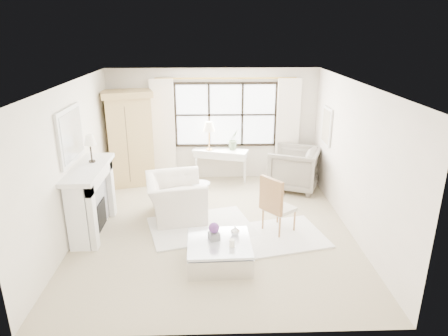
{
  "coord_description": "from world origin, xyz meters",
  "views": [
    {
      "loc": [
        -0.05,
        -6.72,
        3.59
      ],
      "look_at": [
        0.18,
        0.2,
        1.14
      ],
      "focal_mm": 32.0,
      "sensor_mm": 36.0,
      "label": 1
    }
  ],
  "objects_px": {
    "console_table": "(220,165)",
    "coffee_table": "(219,252)",
    "armoire": "(130,138)",
    "club_armchair": "(176,197)"
  },
  "relations": [
    {
      "from": "armoire",
      "to": "club_armchair",
      "type": "relative_size",
      "value": 1.78
    },
    {
      "from": "armoire",
      "to": "coffee_table",
      "type": "relative_size",
      "value": 2.17
    },
    {
      "from": "coffee_table",
      "to": "console_table",
      "type": "bearing_deg",
      "value": 86.37
    },
    {
      "from": "armoire",
      "to": "console_table",
      "type": "distance_m",
      "value": 2.25
    },
    {
      "from": "coffee_table",
      "to": "armoire",
      "type": "bearing_deg",
      "value": 117.87
    },
    {
      "from": "club_armchair",
      "to": "coffee_table",
      "type": "height_order",
      "value": "club_armchair"
    },
    {
      "from": "console_table",
      "to": "coffee_table",
      "type": "height_order",
      "value": "console_table"
    },
    {
      "from": "armoire",
      "to": "coffee_table",
      "type": "bearing_deg",
      "value": -77.16
    },
    {
      "from": "club_armchair",
      "to": "coffee_table",
      "type": "relative_size",
      "value": 1.22
    },
    {
      "from": "armoire",
      "to": "club_armchair",
      "type": "xyz_separation_m",
      "value": [
        1.19,
        -1.83,
        -0.73
      ]
    }
  ]
}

